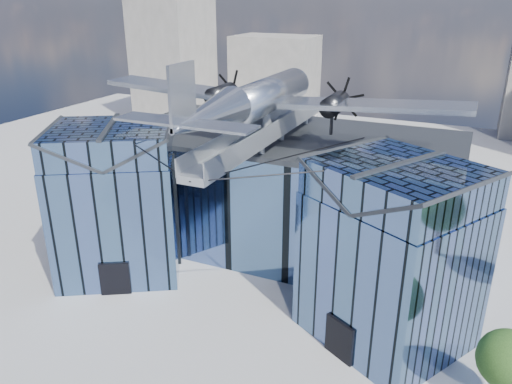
% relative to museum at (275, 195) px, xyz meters
% --- Properties ---
extents(ground_plane, '(120.00, 120.00, 0.00)m').
position_rel_museum_xyz_m(ground_plane, '(-0.00, -5.82, -5.54)').
color(ground_plane, gray).
extents(museum, '(32.88, 24.50, 17.60)m').
position_rel_museum_xyz_m(museum, '(0.00, 0.00, 0.00)').
color(museum, '#476391').
rests_on(museum, ground).
extents(bg_towers, '(77.00, 24.50, 26.00)m').
position_rel_museum_xyz_m(bg_towers, '(1.45, 44.67, 4.47)').
color(bg_towers, gray).
rests_on(bg_towers, ground).
extents(tree_plaza_e, '(3.25, 3.25, 4.93)m').
position_rel_museum_xyz_m(tree_plaza_e, '(17.40, -10.95, -2.20)').
color(tree_plaza_e, '#352215').
rests_on(tree_plaza_e, ground).
extents(tree_side_w, '(3.56, 3.56, 4.85)m').
position_rel_museum_xyz_m(tree_side_w, '(-24.94, 4.18, -2.26)').
color(tree_side_w, '#352215').
rests_on(tree_side_w, ground).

